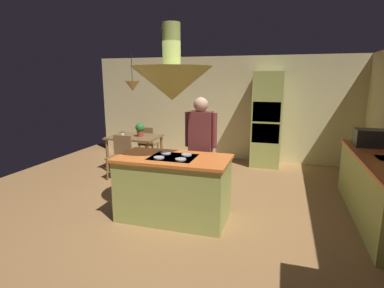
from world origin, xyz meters
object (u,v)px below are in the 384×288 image
at_px(chair_by_back_wall, 147,142).
at_px(microwave_on_counter, 370,138).
at_px(chair_facing_island, 120,154).
at_px(cup_on_table, 123,135).
at_px(dining_table, 135,140).
at_px(person_at_island, 201,143).
at_px(kitchen_island, 173,188).
at_px(potted_plant_on_table, 140,129).
at_px(oven_tower, 267,120).

height_order(chair_by_back_wall, microwave_on_counter, microwave_on_counter).
bearing_deg(chair_facing_island, cup_on_table, 112.43).
height_order(dining_table, person_at_island, person_at_island).
xyz_separation_m(dining_table, microwave_on_counter, (4.54, -0.52, 0.41)).
distance_m(kitchen_island, potted_plant_on_table, 2.64).
relative_size(oven_tower, chair_facing_island, 2.50).
distance_m(person_at_island, potted_plant_on_table, 2.25).
height_order(chair_facing_island, chair_by_back_wall, same).
bearing_deg(dining_table, oven_tower, 22.21).
xyz_separation_m(chair_facing_island, cup_on_table, (-0.18, 0.43, 0.30)).
height_order(oven_tower, cup_on_table, oven_tower).
relative_size(oven_tower, microwave_on_counter, 4.73).
bearing_deg(person_at_island, potted_plant_on_table, 141.77).
bearing_deg(dining_table, cup_on_table, -130.11).
bearing_deg(chair_facing_island, oven_tower, 32.58).
xyz_separation_m(dining_table, chair_by_back_wall, (0.00, 0.65, -0.15)).
bearing_deg(chair_facing_island, dining_table, 90.00).
xyz_separation_m(kitchen_island, oven_tower, (1.10, 3.24, 0.62)).
height_order(oven_tower, dining_table, oven_tower).
relative_size(potted_plant_on_table, cup_on_table, 3.33).
relative_size(oven_tower, chair_by_back_wall, 2.50).
height_order(dining_table, microwave_on_counter, microwave_on_counter).
xyz_separation_m(oven_tower, chair_by_back_wall, (-2.80, -0.50, -0.58)).
distance_m(chair_facing_island, cup_on_table, 0.56).
xyz_separation_m(chair_by_back_wall, potted_plant_on_table, (0.15, -0.66, 0.42)).
bearing_deg(chair_by_back_wall, cup_on_table, 78.23).
height_order(chair_facing_island, microwave_on_counter, microwave_on_counter).
relative_size(kitchen_island, microwave_on_counter, 3.51).
xyz_separation_m(oven_tower, potted_plant_on_table, (-2.65, -1.15, -0.16)).
bearing_deg(person_at_island, cup_on_table, 150.39).
height_order(potted_plant_on_table, cup_on_table, potted_plant_on_table).
height_order(chair_by_back_wall, potted_plant_on_table, potted_plant_on_table).
distance_m(oven_tower, dining_table, 3.05).
xyz_separation_m(chair_facing_island, microwave_on_counter, (4.54, 0.13, 0.57)).
distance_m(kitchen_island, chair_by_back_wall, 3.23).
bearing_deg(kitchen_island, person_at_island, 72.74).
xyz_separation_m(dining_table, person_at_island, (1.92, -1.40, 0.34)).
relative_size(chair_by_back_wall, cup_on_table, 9.67).
bearing_deg(kitchen_island, cup_on_table, 134.87).
distance_m(cup_on_table, microwave_on_counter, 4.74).
relative_size(oven_tower, cup_on_table, 24.16).
distance_m(person_at_island, microwave_on_counter, 2.77).
bearing_deg(dining_table, potted_plant_on_table, -3.82).
bearing_deg(chair_facing_island, chair_by_back_wall, 90.00).
xyz_separation_m(chair_facing_island, chair_by_back_wall, (0.00, 1.29, 0.00)).
xyz_separation_m(person_at_island, potted_plant_on_table, (-1.77, 1.39, -0.07)).
bearing_deg(dining_table, person_at_island, -36.22).
bearing_deg(oven_tower, microwave_on_counter, -43.72).
relative_size(kitchen_island, potted_plant_on_table, 5.38).
distance_m(oven_tower, cup_on_table, 3.29).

